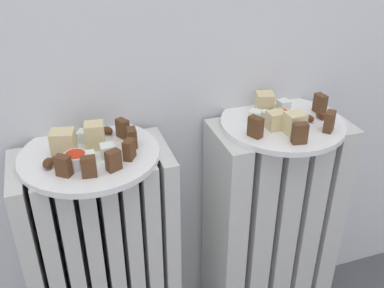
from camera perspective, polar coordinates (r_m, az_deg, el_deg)
radiator_left at (r=1.07m, az=-10.91°, el=-15.76°), size 0.32×0.17×0.60m
radiator_right at (r=1.17m, az=9.83°, el=-11.14°), size 0.32×0.17×0.60m
plate_left at (r=0.88m, az=-12.83°, el=-1.35°), size 0.27×0.27×0.01m
plate_right at (r=0.99m, az=11.36°, el=2.60°), size 0.27×0.27×0.01m
dark_cake_slice_left_0 at (r=0.81m, az=-15.99°, el=-2.68°), size 0.03×0.03×0.04m
dark_cake_slice_left_1 at (r=0.80m, az=-12.96°, el=-2.83°), size 0.03×0.02×0.04m
dark_cake_slice_left_2 at (r=0.80m, az=-9.92°, el=-2.07°), size 0.03×0.03×0.04m
dark_cake_slice_left_3 at (r=0.83m, az=-7.96°, el=-0.69°), size 0.03×0.03×0.04m
dark_cake_slice_left_4 at (r=0.87m, az=-7.61°, el=0.80°), size 0.02×0.03×0.04m
dark_cake_slice_left_5 at (r=0.91m, az=-8.78°, el=1.97°), size 0.03×0.03×0.04m
marble_cake_slice_left_0 at (r=0.86m, az=-15.97°, el=0.02°), size 0.05×0.05×0.05m
marble_cake_slice_left_1 at (r=0.88m, az=-12.21°, el=1.06°), size 0.04×0.04×0.05m
turkish_delight_left_0 at (r=0.85m, az=-10.67°, el=-0.85°), size 0.03×0.03×0.02m
turkish_delight_left_1 at (r=0.85m, az=-12.83°, el=-1.52°), size 0.02×0.02×0.02m
turkish_delight_left_2 at (r=0.91m, az=-13.41°, el=1.01°), size 0.03×0.03×0.02m
medjool_date_left_0 at (r=0.93m, az=-10.64°, el=1.69°), size 0.03×0.03×0.02m
medjool_date_left_1 at (r=0.85m, az=-17.74°, el=-2.33°), size 0.03×0.03×0.02m
medjool_date_left_2 at (r=0.94m, az=-13.08°, el=1.81°), size 0.03×0.02×0.01m
medjool_date_left_3 at (r=0.92m, az=-15.21°, el=0.92°), size 0.03×0.02×0.02m
jam_bowl_left at (r=0.83m, az=-14.50°, el=-1.89°), size 0.04×0.04×0.03m
dark_cake_slice_right_0 at (r=0.91m, az=8.05°, el=2.16°), size 0.03×0.03×0.04m
dark_cake_slice_right_1 at (r=0.90m, az=13.49°, el=1.33°), size 0.03×0.02×0.04m
dark_cake_slice_right_2 at (r=0.96m, az=17.01°, el=2.74°), size 0.03×0.03×0.04m
dark_cake_slice_right_3 at (r=1.04m, az=15.91°, el=4.94°), size 0.02×0.03×0.04m
marble_cake_slice_right_0 at (r=1.01m, az=9.18°, el=5.18°), size 0.05×0.05×0.05m
marble_cake_slice_right_1 at (r=0.93m, az=12.86°, el=2.59°), size 0.04×0.04×0.04m
marble_cake_slice_right_2 at (r=0.95m, az=10.61°, el=2.98°), size 0.04×0.03×0.04m
turkish_delight_right_0 at (r=1.03m, az=11.51°, el=4.81°), size 0.03×0.03×0.02m
turkish_delight_right_1 at (r=0.99m, az=9.33°, el=3.64°), size 0.03×0.03×0.02m
turkish_delight_right_2 at (r=0.97m, az=8.01°, el=3.55°), size 0.03×0.03×0.02m
turkish_delight_right_3 at (r=0.99m, az=12.74°, el=3.47°), size 0.03×0.03×0.02m
medjool_date_right_0 at (r=0.99m, az=14.49°, el=3.18°), size 0.03×0.03×0.02m
medjool_date_right_1 at (r=1.01m, az=16.05°, el=3.50°), size 0.02×0.03×0.02m
jam_bowl_right at (r=0.98m, az=11.11°, el=3.59°), size 0.04×0.04×0.02m
fork at (r=1.03m, az=10.47°, el=4.30°), size 0.02×0.10×0.00m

